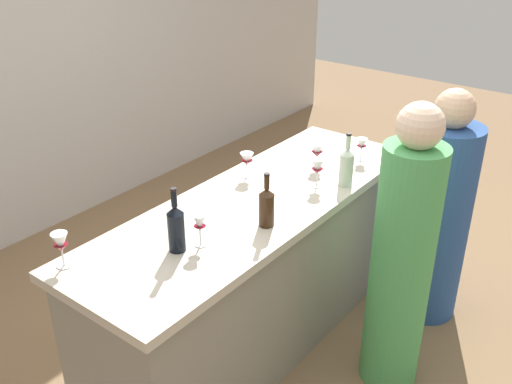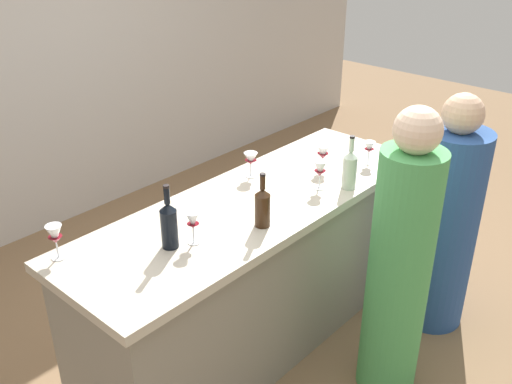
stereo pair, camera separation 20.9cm
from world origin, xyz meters
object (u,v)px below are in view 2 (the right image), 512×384
Objects in this scene: wine_glass_near_center at (320,170)px; wine_glass_near_right at (193,222)px; wine_bottle_center_clear_pale at (350,169)px; wine_bottle_leftmost_near_black at (169,224)px; wine_glass_far_center at (251,160)px; wine_glass_far_left at (323,154)px; person_left_guest at (399,268)px; wine_glass_near_left at (369,148)px; person_center_guest at (444,225)px; wine_bottle_second_left_amber_brown at (262,206)px; wine_glass_far_right at (55,236)px.

wine_glass_near_center reaches higher than wine_glass_near_right.
wine_bottle_leftmost_near_black is at bearing 165.77° from wine_bottle_center_clear_pale.
wine_bottle_leftmost_near_black is 1.10m from wine_bottle_center_clear_pale.
wine_glass_near_right reaches higher than wine_glass_far_center.
wine_glass_far_left is (0.22, 0.14, -0.01)m from wine_glass_near_center.
wine_glass_near_right is at bearing 67.60° from person_left_guest.
wine_bottle_center_clear_pale reaches higher than wine_glass_far_center.
wine_bottle_center_clear_pale is at bearing -63.44° from wine_glass_far_center.
person_left_guest is at bearing -42.44° from wine_bottle_leftmost_near_black.
wine_bottle_leftmost_near_black is 0.11m from wine_glass_near_right.
wine_glass_near_center reaches higher than wine_glass_near_left.
wine_glass_far_left is 0.10× the size of person_center_guest.
person_left_guest is (0.73, -0.70, -0.31)m from wine_glass_near_right.
wine_bottle_leftmost_near_black is 0.22× the size of person_center_guest.
wine_glass_far_right is at bearing 149.40° from wine_bottle_second_left_amber_brown.
wine_bottle_leftmost_near_black is 1.96× the size of wine_glass_near_right.
wine_glass_far_center is at bearing -3.14° from wine_glass_far_right.
wine_bottle_center_clear_pale is at bearing -46.58° from wine_glass_near_center.
wine_bottle_leftmost_near_black is at bearing 156.45° from wine_bottle_second_left_amber_brown.
wine_bottle_center_clear_pale is 0.21× the size of person_center_guest.
person_left_guest reaches higher than wine_glass_near_right.
person_left_guest reaches higher than wine_bottle_second_left_amber_brown.
person_center_guest reaches higher than wine_glass_far_left.
wine_glass_far_center is at bearing 116.56° from wine_bottle_center_clear_pale.
wine_glass_near_right reaches higher than wine_glass_far_left.
wine_glass_far_left reaches higher than wine_glass_far_center.
wine_bottle_leftmost_near_black is 0.97m from wine_glass_near_center.
wine_glass_near_left is 0.96× the size of wine_glass_far_center.
wine_glass_far_left is at bearing 148.73° from wine_glass_near_left.
wine_bottle_center_clear_pale is 0.38m from wine_glass_near_left.
wine_bottle_center_clear_pale is at bearing -5.20° from person_left_guest.
wine_glass_near_center is 1.01× the size of wine_glass_near_right.
wine_bottle_center_clear_pale reaches higher than wine_glass_near_center.
person_center_guest reaches higher than wine_glass_near_center.
wine_glass_far_center is (-0.62, 0.41, 0.00)m from wine_glass_near_left.
wine_glass_far_right is at bearing 142.79° from wine_bottle_leftmost_near_black.
wine_glass_far_right is (-1.84, 0.48, 0.01)m from wine_glass_near_left.
wine_glass_far_center is (0.82, 0.24, -0.02)m from wine_bottle_leftmost_near_black.
person_left_guest is at bearing -43.73° from wine_glass_near_right.
person_left_guest is (-0.24, -0.49, -0.32)m from wine_bottle_center_clear_pale.
wine_glass_far_left is (1.17, -0.01, -0.02)m from wine_bottle_leftmost_near_black.
wine_glass_far_right is at bearing 158.62° from wine_bottle_center_clear_pale.
wine_bottle_second_left_amber_brown is 1.25m from person_center_guest.
wine_bottle_center_clear_pale is 2.18× the size of wine_glass_near_left.
person_center_guest is at bearing -42.89° from wine_glass_near_center.
wine_glass_near_right is 0.11× the size of person_center_guest.
wine_glass_far_center is at bearing 145.03° from wine_glass_far_left.
wine_glass_near_right is 0.62m from wine_glass_far_right.
wine_bottle_center_clear_pale is 0.72m from person_center_guest.
person_left_guest is (-0.61, -0.59, -0.30)m from wine_glass_near_left.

